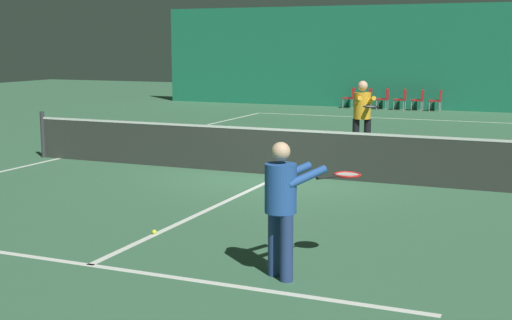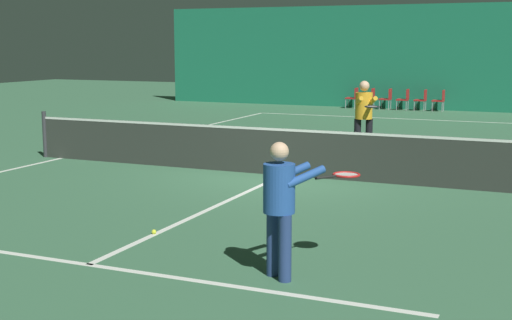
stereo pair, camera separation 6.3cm
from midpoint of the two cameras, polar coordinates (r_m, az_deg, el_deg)
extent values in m
plane|color=#386647|center=(14.34, 2.27, -1.24)|extent=(60.00, 60.00, 0.00)
cube|color=#196B4C|center=(29.41, 13.62, 7.99)|extent=(23.00, 0.12, 4.18)
cube|color=silver|center=(25.69, 11.92, 3.24)|extent=(11.00, 0.10, 0.00)
cube|color=silver|center=(20.37, 8.80, 1.79)|extent=(8.25, 0.10, 0.00)
cube|color=silver|center=(8.84, -13.05, -8.16)|extent=(8.25, 0.10, 0.00)
cube|color=silver|center=(17.08, -15.20, 0.15)|extent=(0.10, 23.80, 0.00)
cube|color=silver|center=(14.34, 2.27, -1.23)|extent=(0.10, 12.80, 0.00)
cube|color=#2D332D|center=(14.26, 2.28, 0.63)|extent=(11.90, 0.02, 0.95)
cube|color=white|center=(14.20, 2.30, 2.43)|extent=(11.90, 0.02, 0.05)
cylinder|color=#333338|center=(17.29, -16.45, 1.98)|extent=(0.10, 0.10, 1.07)
cylinder|color=navy|center=(8.14, 1.58, -6.66)|extent=(0.20, 0.20, 0.76)
cylinder|color=navy|center=(7.95, 2.56, -7.06)|extent=(0.20, 0.20, 0.76)
cylinder|color=#234C99|center=(7.89, 2.09, -2.28)|extent=(0.49, 0.49, 0.55)
sphere|color=#DBAD89|center=(7.82, 2.11, 0.69)|extent=(0.21, 0.21, 0.21)
cylinder|color=#234C99|center=(8.12, 2.99, -1.05)|extent=(0.37, 0.48, 0.22)
cylinder|color=#234C99|center=(7.89, 4.18, -1.36)|extent=(0.37, 0.48, 0.22)
cylinder|color=black|center=(8.26, 5.84, -1.38)|extent=(0.20, 0.27, 0.03)
torus|color=red|center=(8.45, 7.46, -1.17)|extent=(0.46, 0.46, 0.03)
cylinder|color=silver|center=(8.45, 7.46, -1.17)|extent=(0.38, 0.38, 0.00)
cylinder|color=black|center=(17.14, 9.12, 1.84)|extent=(0.22, 0.22, 0.86)
cylinder|color=black|center=(17.09, 8.22, 1.84)|extent=(0.22, 0.22, 0.86)
cylinder|color=gold|center=(17.04, 8.73, 4.32)|extent=(0.54, 0.54, 0.62)
sphere|color=#DBAD89|center=(17.01, 8.77, 5.89)|extent=(0.24, 0.24, 0.24)
cylinder|color=gold|center=(16.78, 9.46, 4.71)|extent=(0.34, 0.58, 0.25)
cylinder|color=gold|center=(16.72, 8.37, 4.72)|extent=(0.34, 0.58, 0.25)
cylinder|color=black|center=(16.33, 9.18, 4.33)|extent=(0.15, 0.29, 0.03)
torus|color=black|center=(16.03, 9.38, 4.23)|extent=(0.44, 0.44, 0.03)
cylinder|color=silver|center=(16.03, 9.38, 4.23)|extent=(0.37, 0.37, 0.00)
cylinder|color=#99999E|center=(29.85, 7.45, 4.55)|extent=(0.03, 0.03, 0.39)
cylinder|color=#99999E|center=(29.49, 7.24, 4.49)|extent=(0.03, 0.03, 0.39)
cylinder|color=#99999E|center=(29.75, 8.15, 4.52)|extent=(0.03, 0.03, 0.39)
cylinder|color=#99999E|center=(29.38, 7.96, 4.46)|extent=(0.03, 0.03, 0.39)
cube|color=#A51E1E|center=(29.60, 7.71, 4.93)|extent=(0.44, 0.44, 0.05)
cube|color=#A51E1E|center=(29.53, 8.09, 5.35)|extent=(0.04, 0.44, 0.40)
cylinder|color=#99999E|center=(29.67, 8.75, 4.49)|extent=(0.03, 0.03, 0.39)
cylinder|color=#99999E|center=(29.30, 8.56, 4.43)|extent=(0.03, 0.03, 0.39)
cylinder|color=#99999E|center=(29.57, 9.46, 4.46)|extent=(0.03, 0.03, 0.39)
cylinder|color=#99999E|center=(29.21, 9.28, 4.40)|extent=(0.03, 0.03, 0.39)
cube|color=#A51E1E|center=(29.42, 9.02, 4.87)|extent=(0.44, 0.44, 0.05)
cube|color=#A51E1E|center=(29.35, 9.41, 5.29)|extent=(0.04, 0.44, 0.40)
cylinder|color=#99999E|center=(29.50, 10.07, 4.43)|extent=(0.03, 0.03, 0.39)
cylinder|color=#99999E|center=(29.13, 9.89, 4.37)|extent=(0.03, 0.03, 0.39)
cylinder|color=#99999E|center=(29.41, 10.79, 4.39)|extent=(0.03, 0.03, 0.39)
cylinder|color=#99999E|center=(29.04, 10.62, 4.34)|extent=(0.03, 0.03, 0.39)
cube|color=#A51E1E|center=(29.25, 10.35, 4.81)|extent=(0.44, 0.44, 0.05)
cube|color=#A51E1E|center=(29.19, 10.75, 5.23)|extent=(0.04, 0.44, 0.40)
cylinder|color=#99999E|center=(29.35, 11.40, 4.36)|extent=(0.03, 0.03, 0.39)
cylinder|color=#99999E|center=(28.98, 11.24, 4.31)|extent=(0.03, 0.03, 0.39)
cylinder|color=#99999E|center=(29.27, 12.13, 4.33)|extent=(0.03, 0.03, 0.39)
cylinder|color=#99999E|center=(28.90, 11.98, 4.27)|extent=(0.03, 0.03, 0.39)
cube|color=#A51E1E|center=(29.10, 11.70, 4.75)|extent=(0.44, 0.44, 0.05)
cube|color=#A51E1E|center=(29.05, 12.10, 5.17)|extent=(0.04, 0.44, 0.40)
cylinder|color=#99999E|center=(29.21, 12.74, 4.29)|extent=(0.03, 0.03, 0.39)
cylinder|color=#99999E|center=(28.84, 12.60, 4.24)|extent=(0.03, 0.03, 0.39)
cylinder|color=#99999E|center=(29.14, 13.48, 4.26)|extent=(0.03, 0.03, 0.39)
cylinder|color=#99999E|center=(28.77, 13.34, 4.20)|extent=(0.03, 0.03, 0.39)
cube|color=#A51E1E|center=(28.97, 13.06, 4.68)|extent=(0.44, 0.44, 0.05)
cube|color=#A51E1E|center=(28.92, 13.46, 5.11)|extent=(0.04, 0.44, 0.40)
cylinder|color=#99999E|center=(29.09, 14.10, 4.22)|extent=(0.03, 0.03, 0.39)
cylinder|color=#99999E|center=(28.71, 13.97, 4.17)|extent=(0.03, 0.03, 0.39)
cylinder|color=#99999E|center=(29.03, 14.84, 4.18)|extent=(0.03, 0.03, 0.39)
cylinder|color=#99999E|center=(28.65, 14.72, 4.13)|extent=(0.03, 0.03, 0.39)
cube|color=#A51E1E|center=(28.85, 14.42, 4.61)|extent=(0.44, 0.44, 0.05)
cube|color=#A51E1E|center=(28.81, 14.84, 5.04)|extent=(0.04, 0.44, 0.40)
sphere|color=#D1DB33|center=(10.05, -7.99, -5.71)|extent=(0.07, 0.07, 0.07)
camera|label=1|loc=(0.03, -89.83, 0.03)|focal=50.00mm
camera|label=2|loc=(0.03, 90.17, -0.03)|focal=50.00mm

